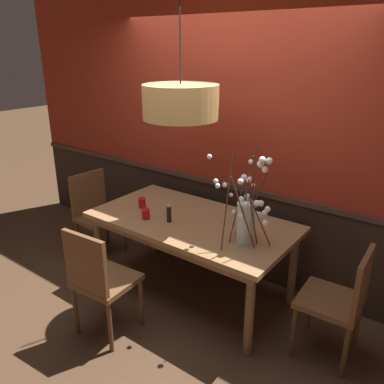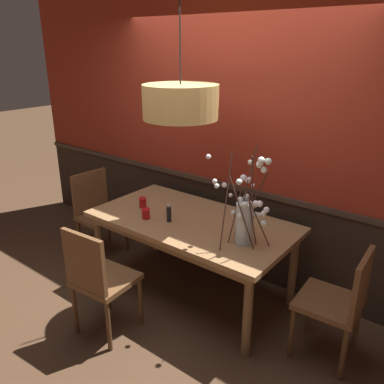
{
  "view_description": "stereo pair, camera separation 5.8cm",
  "coord_description": "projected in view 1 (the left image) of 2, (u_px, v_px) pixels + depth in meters",
  "views": [
    {
      "loc": [
        1.93,
        -2.59,
        2.24
      ],
      "look_at": [
        0.0,
        0.0,
        1.03
      ],
      "focal_mm": 36.91,
      "sensor_mm": 36.0,
      "label": 1
    },
    {
      "loc": [
        1.98,
        -2.55,
        2.24
      ],
      "look_at": [
        0.0,
        0.0,
        1.03
      ],
      "focal_mm": 36.91,
      "sensor_mm": 36.0,
      "label": 2
    }
  ],
  "objects": [
    {
      "name": "pendant_lamp",
      "position": [
        181.0,
        102.0,
        3.14
      ],
      "size": [
        0.61,
        0.61,
        1.27
      ],
      "color": "tan"
    },
    {
      "name": "condiment_bottle",
      "position": [
        169.0,
        214.0,
        3.47
      ],
      "size": [
        0.04,
        0.04,
        0.16
      ],
      "color": "black",
      "rests_on": "dining_table"
    },
    {
      "name": "chair_head_east_end",
      "position": [
        341.0,
        298.0,
        2.86
      ],
      "size": [
        0.46,
        0.45,
        0.91
      ],
      "color": "brown",
      "rests_on": "ground"
    },
    {
      "name": "ground_plane",
      "position": [
        192.0,
        291.0,
        3.81
      ],
      "size": [
        24.0,
        24.0,
        0.0
      ],
      "primitive_type": "plane",
      "color": "#4C3321"
    },
    {
      "name": "chair_head_west_end",
      "position": [
        95.0,
        209.0,
        4.38
      ],
      "size": [
        0.42,
        0.49,
        0.93
      ],
      "color": "brown",
      "rests_on": "ground"
    },
    {
      "name": "chair_near_side_left",
      "position": [
        99.0,
        278.0,
        3.06
      ],
      "size": [
        0.47,
        0.46,
        0.95
      ],
      "color": "brown",
      "rests_on": "ground"
    },
    {
      "name": "candle_holder_nearer_edge",
      "position": [
        146.0,
        214.0,
        3.54
      ],
      "size": [
        0.08,
        0.08,
        0.09
      ],
      "color": "red",
      "rests_on": "dining_table"
    },
    {
      "name": "chair_far_side_left",
      "position": [
        221.0,
        208.0,
        4.48
      ],
      "size": [
        0.43,
        0.46,
        0.9
      ],
      "color": "brown",
      "rests_on": "ground"
    },
    {
      "name": "vase_with_blossoms",
      "position": [
        246.0,
        216.0,
        3.06
      ],
      "size": [
        0.49,
        0.43,
        0.78
      ],
      "color": "silver",
      "rests_on": "dining_table"
    },
    {
      "name": "dining_table",
      "position": [
        192.0,
        228.0,
        3.57
      ],
      "size": [
        1.84,
        0.98,
        0.76
      ],
      "color": "#997047",
      "rests_on": "ground"
    },
    {
      "name": "candle_holder_nearer_center",
      "position": [
        142.0,
        203.0,
        3.78
      ],
      "size": [
        0.07,
        0.07,
        0.1
      ],
      "color": "red",
      "rests_on": "dining_table"
    },
    {
      "name": "chair_far_side_right",
      "position": [
        264.0,
        219.0,
        4.13
      ],
      "size": [
        0.45,
        0.46,
        0.92
      ],
      "color": "brown",
      "rests_on": "ground"
    },
    {
      "name": "back_wall",
      "position": [
        233.0,
        131.0,
        3.79
      ],
      "size": [
        5.82,
        0.14,
        2.94
      ],
      "color": "#2D2119",
      "rests_on": "ground"
    }
  ]
}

